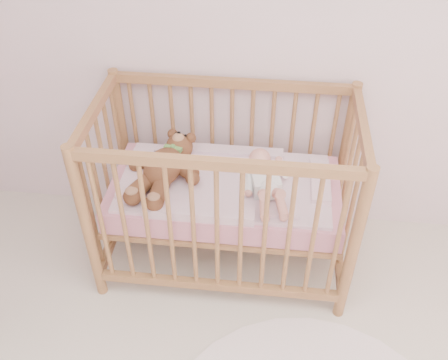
# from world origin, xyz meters

# --- Properties ---
(wall_back) EXTENTS (4.00, 0.02, 2.70)m
(wall_back) POSITION_xyz_m (0.00, 2.00, 1.35)
(wall_back) COLOR beige
(wall_back) RESTS_ON floor
(crib) EXTENTS (1.36, 0.76, 1.00)m
(crib) POSITION_xyz_m (-0.32, 1.60, 0.50)
(crib) COLOR #A56846
(crib) RESTS_ON floor
(mattress) EXTENTS (1.22, 0.62, 0.13)m
(mattress) POSITION_xyz_m (-0.32, 1.60, 0.49)
(mattress) COLOR pink
(mattress) RESTS_ON crib
(blanket) EXTENTS (1.10, 0.58, 0.06)m
(blanket) POSITION_xyz_m (-0.32, 1.60, 0.56)
(blanket) COLOR #F1A6C4
(blanket) RESTS_ON mattress
(baby) EXTENTS (0.37, 0.58, 0.13)m
(baby) POSITION_xyz_m (-0.11, 1.58, 0.64)
(baby) COLOR white
(baby) RESTS_ON blanket
(teddy_bear) EXTENTS (0.55, 0.68, 0.17)m
(teddy_bear) POSITION_xyz_m (-0.64, 1.58, 0.65)
(teddy_bear) COLOR brown
(teddy_bear) RESTS_ON blanket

